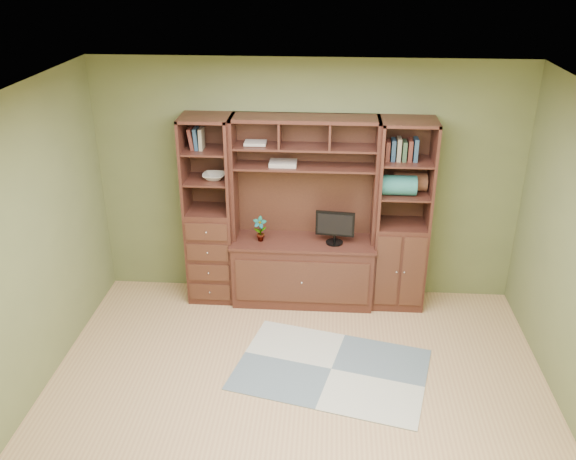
# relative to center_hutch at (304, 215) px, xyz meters

# --- Properties ---
(room) EXTENTS (4.60, 4.10, 2.64)m
(room) POSITION_rel_center_hutch_xyz_m (0.03, -1.73, 0.28)
(room) COLOR tan
(room) RESTS_ON ground
(center_hutch) EXTENTS (1.54, 0.53, 2.05)m
(center_hutch) POSITION_rel_center_hutch_xyz_m (0.00, 0.00, 0.00)
(center_hutch) COLOR #441F17
(center_hutch) RESTS_ON ground
(left_tower) EXTENTS (0.50, 0.45, 2.05)m
(left_tower) POSITION_rel_center_hutch_xyz_m (-1.00, 0.04, 0.00)
(left_tower) COLOR #441F17
(left_tower) RESTS_ON ground
(right_tower) EXTENTS (0.55, 0.45, 2.05)m
(right_tower) POSITION_rel_center_hutch_xyz_m (1.02, 0.04, 0.00)
(right_tower) COLOR #441F17
(right_tower) RESTS_ON ground
(rug) EXTENTS (1.94, 1.52, 0.01)m
(rug) POSITION_rel_center_hutch_xyz_m (0.33, -1.23, -1.02)
(rug) COLOR #9FA5A5
(rug) RESTS_ON ground
(monitor) EXTENTS (0.42, 0.22, 0.50)m
(monitor) POSITION_rel_center_hutch_xyz_m (0.33, -0.03, -0.05)
(monitor) COLOR black
(monitor) RESTS_ON center_hutch
(orchid) EXTENTS (0.14, 0.10, 0.27)m
(orchid) POSITION_rel_center_hutch_xyz_m (-0.46, -0.03, -0.16)
(orchid) COLOR brown
(orchid) RESTS_ON center_hutch
(magazines) EXTENTS (0.28, 0.20, 0.04)m
(magazines) POSITION_rel_center_hutch_xyz_m (-0.22, 0.09, 0.54)
(magazines) COLOR #B6A79B
(magazines) RESTS_ON center_hutch
(bowl) EXTENTS (0.24, 0.24, 0.06)m
(bowl) POSITION_rel_center_hutch_xyz_m (-0.93, 0.04, 0.39)
(bowl) COLOR white
(bowl) RESTS_ON left_tower
(blanket_teal) EXTENTS (0.35, 0.20, 0.20)m
(blanket_teal) POSITION_rel_center_hutch_xyz_m (0.96, -0.01, 0.37)
(blanket_teal) COLOR #2C736C
(blanket_teal) RESTS_ON right_tower
(blanket_red) EXTENTS (0.34, 0.19, 0.19)m
(blanket_red) POSITION_rel_center_hutch_xyz_m (1.09, 0.12, 0.36)
(blanket_red) COLOR brown
(blanket_red) RESTS_ON right_tower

